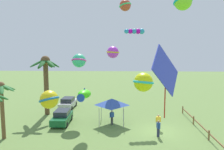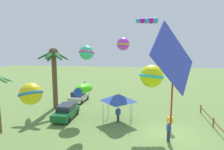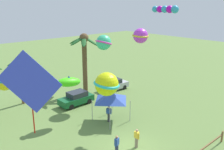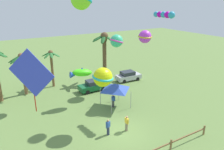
# 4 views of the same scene
# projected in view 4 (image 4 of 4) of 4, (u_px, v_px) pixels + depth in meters

# --- Properties ---
(ground_plane) EXTENTS (120.00, 120.00, 0.00)m
(ground_plane) POSITION_uv_depth(u_px,v_px,m) (121.00, 131.00, 20.61)
(ground_plane) COLOR olive
(palm_tree_0) EXTENTS (3.83, 3.49, 7.49)m
(palm_tree_0) POSITION_uv_depth(u_px,v_px,m) (104.00, 47.00, 32.12)
(palm_tree_0) COLOR brown
(palm_tree_0) RESTS_ON ground
(palm_tree_1) EXTENTS (2.53, 2.62, 5.38)m
(palm_tree_1) POSITION_uv_depth(u_px,v_px,m) (51.00, 60.00, 30.15)
(palm_tree_1) COLOR brown
(palm_tree_1) RESTS_ON ground
(palm_tree_2) EXTENTS (3.52, 3.36, 5.63)m
(palm_tree_2) POSITION_uv_depth(u_px,v_px,m) (22.00, 64.00, 27.45)
(palm_tree_2) COLOR brown
(palm_tree_2) RESTS_ON ground
(parked_car_0) EXTENTS (3.92, 1.78, 1.51)m
(parked_car_0) POSITION_uv_depth(u_px,v_px,m) (93.00, 85.00, 29.73)
(parked_car_0) COLOR #145B2D
(parked_car_0) RESTS_ON ground
(parked_car_1) EXTENTS (3.97, 1.88, 1.51)m
(parked_car_1) POSITION_uv_depth(u_px,v_px,m) (128.00, 76.00, 33.48)
(parked_car_1) COLOR #BCBCC1
(parked_car_1) RESTS_ON ground
(spectator_0) EXTENTS (0.53, 0.33, 1.59)m
(spectator_0) POSITION_uv_depth(u_px,v_px,m) (108.00, 127.00, 19.86)
(spectator_0) COLOR #2D3351
(spectator_0) RESTS_ON ground
(spectator_1) EXTENTS (0.38, 0.50, 1.59)m
(spectator_1) POSITION_uv_depth(u_px,v_px,m) (113.00, 101.00, 25.10)
(spectator_1) COLOR #38383D
(spectator_1) RESTS_ON ground
(spectator_2) EXTENTS (0.26, 0.55, 1.59)m
(spectator_2) POSITION_uv_depth(u_px,v_px,m) (127.00, 123.00, 20.48)
(spectator_2) COLOR gray
(spectator_2) RESTS_ON ground
(festival_tent) EXTENTS (2.86, 2.86, 2.85)m
(festival_tent) POSITION_uv_depth(u_px,v_px,m) (115.00, 87.00, 24.72)
(festival_tent) COLOR #9E9EA3
(festival_tent) RESTS_ON ground
(kite_tube_0) EXTENTS (0.93, 2.56, 0.69)m
(kite_tube_0) POSITION_uv_depth(u_px,v_px,m) (165.00, 15.00, 21.77)
(kite_tube_0) COLOR #2D9DC8
(kite_ball_1) EXTENTS (1.88, 1.90, 1.66)m
(kite_ball_1) POSITION_uv_depth(u_px,v_px,m) (117.00, 41.00, 27.85)
(kite_ball_1) COLOR #38CA8E
(kite_ball_2) EXTENTS (2.08, 2.07, 1.35)m
(kite_ball_2) POSITION_uv_depth(u_px,v_px,m) (32.00, 70.00, 23.62)
(kite_ball_2) COLOR yellow
(kite_diamond_3) EXTENTS (2.78, 2.27, 4.87)m
(kite_diamond_3) POSITION_uv_depth(u_px,v_px,m) (32.00, 74.00, 15.63)
(kite_diamond_3) COLOR blue
(kite_ball_5) EXTENTS (2.80, 2.80, 1.81)m
(kite_ball_5) POSITION_uv_depth(u_px,v_px,m) (103.00, 77.00, 19.75)
(kite_ball_5) COLOR #D9E710
(kite_fish_6) EXTENTS (2.76, 1.38, 1.19)m
(kite_fish_6) POSITION_uv_depth(u_px,v_px,m) (81.00, 73.00, 24.83)
(kite_fish_6) COLOR #43E718
(kite_ball_8) EXTENTS (2.23, 2.23, 1.49)m
(kite_ball_8) POSITION_uv_depth(u_px,v_px,m) (145.00, 37.00, 24.84)
(kite_ball_8) COLOR #C439DD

